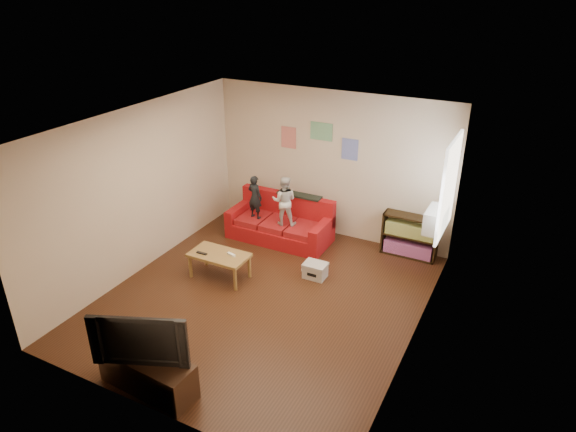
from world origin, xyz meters
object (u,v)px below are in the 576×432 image
at_px(child_a, 255,197).
at_px(tv_stand, 148,373).
at_px(bookshelf, 410,238).
at_px(file_box, 315,270).
at_px(television, 142,335).
at_px(child_b, 284,201).
at_px(coffee_table, 219,257).
at_px(sofa, 281,224).

xyz_separation_m(child_a, tv_stand, (0.84, -3.95, -0.57)).
relative_size(bookshelf, file_box, 2.55).
height_order(tv_stand, television, television).
distance_m(child_b, tv_stand, 4.01).
distance_m(coffee_table, file_box, 1.56).
relative_size(coffee_table, television, 0.85).
height_order(sofa, bookshelf, sofa).
relative_size(child_b, television, 0.81).
height_order(bookshelf, tv_stand, bookshelf).
height_order(child_b, tv_stand, child_b).
height_order(child_a, child_b, child_b).
height_order(child_a, file_box, child_a).
relative_size(sofa, television, 1.67).
bearing_deg(sofa, coffee_table, -98.49).
distance_m(bookshelf, tv_stand, 4.93).
height_order(child_b, file_box, child_b).
relative_size(sofa, child_a, 2.29).
relative_size(child_b, bookshelf, 0.96).
xyz_separation_m(child_b, tv_stand, (0.24, -3.95, -0.62)).
xyz_separation_m(sofa, television, (0.39, -4.12, 0.51)).
distance_m(sofa, child_b, 0.61).
bearing_deg(bookshelf, television, -112.60).
distance_m(sofa, tv_stand, 4.14).
xyz_separation_m(sofa, tv_stand, (0.39, -4.12, -0.05)).
bearing_deg(tv_stand, bookshelf, 70.90).
xyz_separation_m(child_a, television, (0.84, -3.95, -0.02)).
xyz_separation_m(coffee_table, tv_stand, (0.64, -2.46, -0.14)).
distance_m(child_b, file_box, 1.46).
distance_m(file_box, television, 3.30).
relative_size(bookshelf, television, 0.84).
relative_size(sofa, bookshelf, 1.98).
distance_m(coffee_table, tv_stand, 2.54).
xyz_separation_m(coffee_table, file_box, (1.38, 0.69, -0.24)).
relative_size(child_b, tv_stand, 0.74).
distance_m(child_b, television, 3.96).
bearing_deg(sofa, television, -84.58).
height_order(child_b, bookshelf, child_b).
bearing_deg(child_b, file_box, 122.33).
height_order(child_a, coffee_table, child_a).
xyz_separation_m(child_a, coffee_table, (0.20, -1.50, -0.44)).
distance_m(sofa, child_a, 0.71).
bearing_deg(coffee_table, file_box, 26.66).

